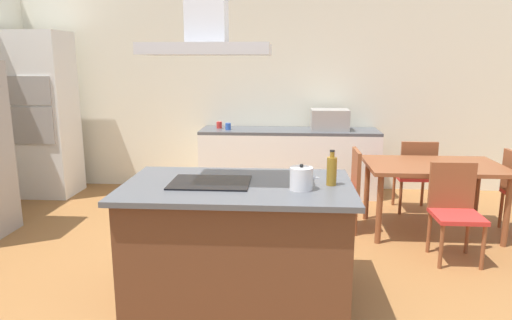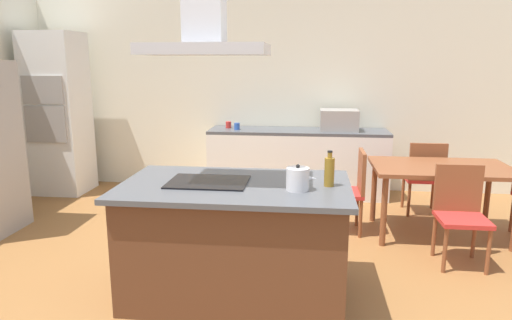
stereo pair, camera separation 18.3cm
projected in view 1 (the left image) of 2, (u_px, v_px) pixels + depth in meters
The scene contains 16 objects.
ground at pixel (253, 227), 5.12m from camera, with size 16.00×16.00×0.00m, color #936033.
wall_back at pixel (262, 94), 6.55m from camera, with size 7.20×0.10×2.70m, color silver.
kitchen_island at pixel (238, 239), 3.57m from camera, with size 1.74×1.06×0.90m.
cooktop at pixel (210, 182), 3.48m from camera, with size 0.60×0.44×0.01m, color black.
tea_kettle at pixel (301, 178), 3.30m from camera, with size 0.22×0.17×0.19m.
olive_oil_bottle at pixel (332, 170), 3.41m from camera, with size 0.07×0.07×0.27m.
back_counter at pixel (289, 162), 6.35m from camera, with size 2.42×0.62×0.90m.
countertop_microwave at pixel (330, 120), 6.19m from camera, with size 0.50×0.38×0.28m, color #9E9993.
coffee_mug_red at pixel (219, 125), 6.38m from camera, with size 0.08×0.08×0.09m, color red.
coffee_mug_blue at pixel (228, 126), 6.24m from camera, with size 0.08×0.08×0.09m, color #2D56B2.
wall_oven_stack at pixel (45, 115), 6.20m from camera, with size 0.70×0.66×2.20m.
dining_table at pixel (434, 172), 4.85m from camera, with size 1.40×0.90×0.75m.
chair_facing_island at pixel (455, 205), 4.24m from camera, with size 0.42×0.42×0.89m.
chair_at_left_end at pixel (346, 185), 4.95m from camera, with size 0.42×0.42×0.89m.
chair_facing_back_wall at pixel (415, 172), 5.53m from camera, with size 0.42×0.42×0.89m.
range_hood at pixel (207, 18), 3.24m from camera, with size 0.90×0.55×0.78m.
Camera 1 is at (0.36, -3.34, 1.80)m, focal length 32.25 mm.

